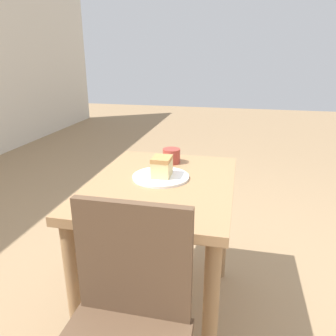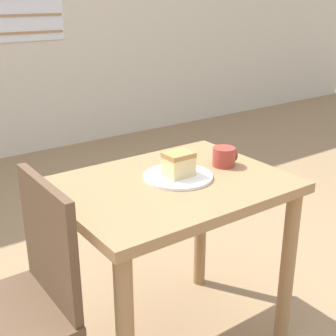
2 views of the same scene
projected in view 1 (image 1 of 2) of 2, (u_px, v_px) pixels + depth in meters
name	position (u px, v px, depth m)	size (l,w,h in m)	color
ground_plane	(192.00, 298.00, 1.87)	(14.00, 14.00, 0.00)	#997A56
dining_table_near	(162.00, 208.00, 1.57)	(0.87, 0.66, 0.76)	#9E754C
chair_near_window	(123.00, 334.00, 1.02)	(0.41, 0.41, 0.89)	brown
plate	(161.00, 177.00, 1.56)	(0.27, 0.27, 0.01)	white
cake_slice	(162.00, 166.00, 1.54)	(0.11, 0.09, 0.09)	#E5CC89
coffee_mug	(172.00, 156.00, 1.77)	(0.10, 0.09, 0.08)	#9E382D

